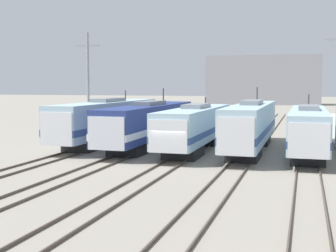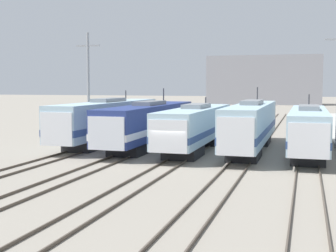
# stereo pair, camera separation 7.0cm
# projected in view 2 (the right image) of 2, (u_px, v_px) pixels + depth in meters

# --- Properties ---
(ground_plane) EXTENTS (400.00, 400.00, 0.00)m
(ground_plane) POSITION_uv_depth(u_px,v_px,m) (171.00, 165.00, 33.03)
(ground_plane) COLOR gray
(rail_pair_far_left) EXTENTS (1.50, 120.00, 0.15)m
(rail_pair_far_left) POSITION_uv_depth(u_px,v_px,m) (55.00, 158.00, 35.65)
(rail_pair_far_left) COLOR #4C4238
(rail_pair_far_left) RESTS_ON ground_plane
(rail_pair_center_left) EXTENTS (1.51, 120.00, 0.15)m
(rail_pair_center_left) POSITION_uv_depth(u_px,v_px,m) (111.00, 161.00, 34.33)
(rail_pair_center_left) COLOR #4C4238
(rail_pair_center_left) RESTS_ON ground_plane
(rail_pair_center) EXTENTS (1.51, 120.00, 0.15)m
(rail_pair_center) POSITION_uv_depth(u_px,v_px,m) (171.00, 164.00, 33.02)
(rail_pair_center) COLOR #4C4238
(rail_pair_center) RESTS_ON ground_plane
(rail_pair_center_right) EXTENTS (1.51, 120.00, 0.15)m
(rail_pair_center_right) POSITION_uv_depth(u_px,v_px,m) (237.00, 167.00, 31.71)
(rail_pair_center_right) COLOR #4C4238
(rail_pair_center_right) RESTS_ON ground_plane
(rail_pair_far_right) EXTENTS (1.50, 120.00, 0.15)m
(rail_pair_far_right) POSITION_uv_depth(u_px,v_px,m) (308.00, 170.00, 30.40)
(rail_pair_far_right) COLOR #4C4238
(rail_pair_far_right) RESTS_ON ground_plane
(locomotive_far_left) EXTENTS (2.98, 20.06, 5.04)m
(locomotive_far_left) POSITION_uv_depth(u_px,v_px,m) (107.00, 120.00, 44.80)
(locomotive_far_left) COLOR #232326
(locomotive_far_left) RESTS_ON ground_plane
(locomotive_center_left) EXTENTS (3.10, 19.52, 5.28)m
(locomotive_center_left) POSITION_uv_depth(u_px,v_px,m) (148.00, 124.00, 42.17)
(locomotive_center_left) COLOR black
(locomotive_center_left) RESTS_ON ground_plane
(locomotive_center) EXTENTS (3.05, 17.36, 4.48)m
(locomotive_center) POSITION_uv_depth(u_px,v_px,m) (195.00, 127.00, 39.72)
(locomotive_center) COLOR #232326
(locomotive_center) RESTS_ON ground_plane
(locomotive_center_right) EXTENTS (2.74, 19.24, 5.42)m
(locomotive_center_right) POSITION_uv_depth(u_px,v_px,m) (251.00, 125.00, 39.30)
(locomotive_center_right) COLOR #232326
(locomotive_center_right) RESTS_ON ground_plane
(locomotive_far_right) EXTENTS (2.84, 16.92, 4.80)m
(locomotive_far_right) POSITION_uv_depth(u_px,v_px,m) (308.00, 130.00, 37.08)
(locomotive_far_right) COLOR #232326
(locomotive_far_right) RESTS_ON ground_plane
(catenary_tower_left) EXTENTS (2.51, 0.27, 10.82)m
(catenary_tower_left) POSITION_uv_depth(u_px,v_px,m) (88.00, 84.00, 46.98)
(catenary_tower_left) COLOR gray
(catenary_tower_left) RESTS_ON ground_plane
(depot_building) EXTENTS (32.00, 11.08, 13.90)m
(depot_building) POSITION_uv_depth(u_px,v_px,m) (264.00, 80.00, 135.34)
(depot_building) COLOR gray
(depot_building) RESTS_ON ground_plane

